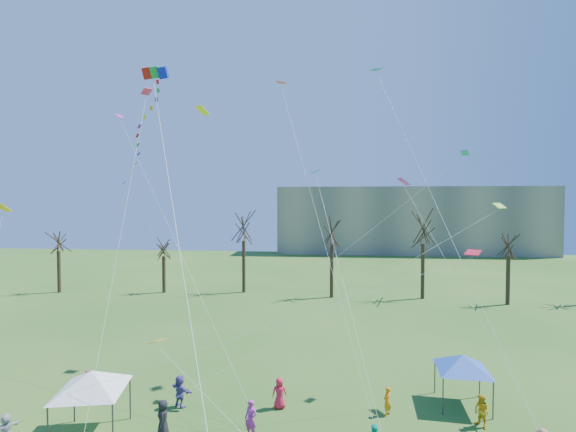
# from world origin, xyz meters

# --- Properties ---
(distant_building) EXTENTS (60.00, 14.00, 15.00)m
(distant_building) POSITION_xyz_m (22.00, 82.00, 7.50)
(distant_building) COLOR gray
(distant_building) RESTS_ON ground
(bare_tree_row) EXTENTS (69.96, 8.64, 10.42)m
(bare_tree_row) POSITION_xyz_m (5.58, 35.99, 6.93)
(bare_tree_row) COLOR black
(bare_tree_row) RESTS_ON ground
(big_box_kite) EXTENTS (4.82, 7.73, 23.00)m
(big_box_kite) POSITION_xyz_m (-7.20, 8.69, 15.46)
(big_box_kite) COLOR red
(big_box_kite) RESTS_ON ground
(canopy_tent_white) EXTENTS (4.30, 4.30, 3.29)m
(canopy_tent_white) POSITION_xyz_m (-8.70, 5.53, 2.79)
(canopy_tent_white) COLOR #3F3F44
(canopy_tent_white) RESTS_ON ground
(canopy_tent_blue) EXTENTS (3.90, 3.90, 2.94)m
(canopy_tent_blue) POSITION_xyz_m (10.60, 10.40, 2.49)
(canopy_tent_blue) COLOR #3F3F44
(canopy_tent_blue) RESTS_ON ground
(small_kites_aloft) EXTENTS (28.27, 16.83, 29.88)m
(small_kites_aloft) POSITION_xyz_m (-0.07, 10.71, 13.26)
(small_kites_aloft) COLOR yellow
(small_kites_aloft) RESTS_ON ground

